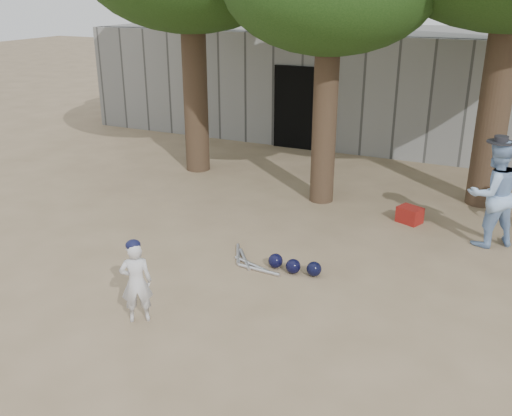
% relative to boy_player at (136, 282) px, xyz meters
% --- Properties ---
extents(ground, '(70.00, 70.00, 0.00)m').
position_rel_boy_player_xyz_m(ground, '(0.11, 1.15, -0.56)').
color(ground, '#937C5E').
rests_on(ground, ground).
extents(boy_player, '(0.49, 0.45, 1.12)m').
position_rel_boy_player_xyz_m(boy_player, '(0.00, 0.00, 0.00)').
color(boy_player, silver).
rests_on(boy_player, ground).
extents(spectator_blue, '(1.12, 1.08, 1.82)m').
position_rel_boy_player_xyz_m(spectator_blue, '(3.96, 4.49, 0.35)').
color(spectator_blue, '#99BDED').
rests_on(spectator_blue, ground).
extents(red_bag, '(0.51, 0.46, 0.30)m').
position_rel_boy_player_xyz_m(red_bag, '(2.59, 4.90, -0.41)').
color(red_bag, maroon).
rests_on(red_bag, ground).
extents(back_building, '(16.00, 5.24, 3.00)m').
position_rel_boy_player_xyz_m(back_building, '(0.11, 11.48, 0.94)').
color(back_building, gray).
rests_on(back_building, ground).
extents(helmet_row, '(0.87, 0.29, 0.23)m').
position_rel_boy_player_xyz_m(helmet_row, '(1.36, 2.13, -0.45)').
color(helmet_row, black).
rests_on(helmet_row, ground).
extents(bat_pile, '(1.09, 0.76, 0.06)m').
position_rel_boy_player_xyz_m(bat_pile, '(0.59, 2.10, -0.53)').
color(bat_pile, silver).
rests_on(bat_pile, ground).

